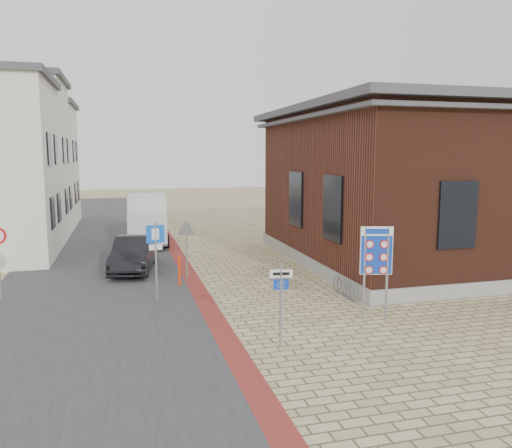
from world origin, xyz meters
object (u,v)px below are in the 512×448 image
sedan (134,254)px  bollard (179,271)px  box_truck (148,219)px  essen_sign (281,294)px  border_sign (376,253)px  parking_sign (156,248)px

sedan → bollard: (1.53, -2.97, -0.16)m
box_truck → essen_sign: 15.98m
box_truck → border_sign: (5.69, -14.46, 0.62)m
border_sign → essen_sign: (-3.30, -1.34, -0.60)m
border_sign → essen_sign: 3.61m
essen_sign → box_truck: bearing=107.9°
bollard → essen_sign: bearing=-74.9°
box_truck → parking_sign: (-0.31, -11.22, 0.46)m
box_truck → essen_sign: size_ratio=2.41×
sedan → bollard: bearing=-53.0°
box_truck → bollard: box_truck is taller
border_sign → parking_sign: border_sign is taller
sedan → border_sign: size_ratio=1.56×
sedan → essen_sign: bearing=-61.1°
sedan → essen_sign: size_ratio=2.03×
essen_sign → parking_sign: (-2.70, 4.57, 0.43)m
sedan → parking_sign: size_ratio=1.62×
parking_sign → sedan: bearing=95.1°
sedan → essen_sign: 10.04m
essen_sign → parking_sign: 5.33m
box_truck → border_sign: border_sign is taller
border_sign → parking_sign: size_ratio=1.04×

